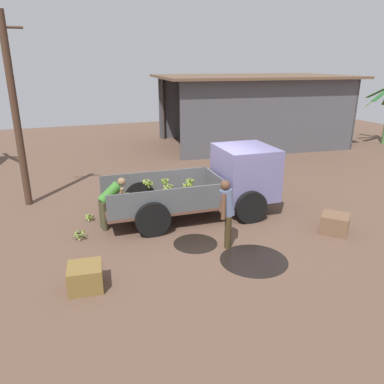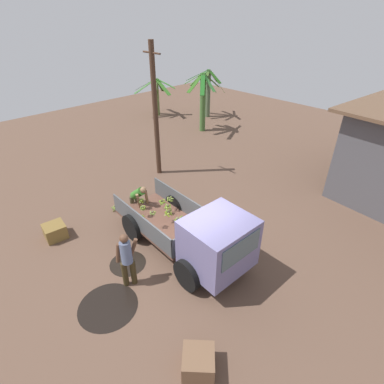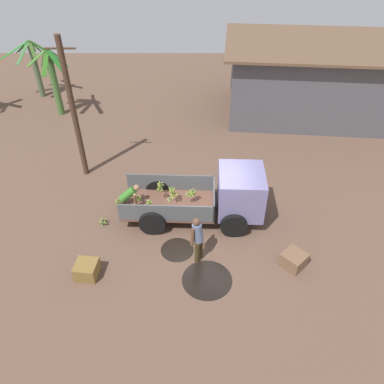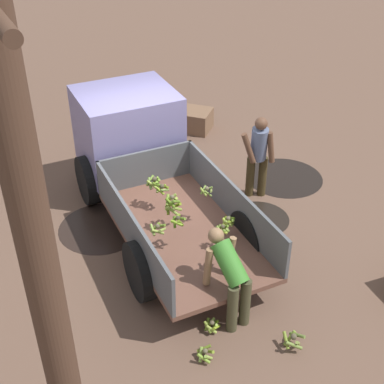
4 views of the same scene
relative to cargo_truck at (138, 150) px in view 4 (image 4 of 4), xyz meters
name	(u,v)px [view 4 (image 4 of 4)]	position (x,y,z in m)	size (l,w,h in m)	color
ground	(155,210)	(-0.49, -0.07, -1.01)	(36.00, 36.00, 0.00)	brown
mud_patch_0	(102,228)	(-0.55, 0.98, -1.01)	(1.49, 1.49, 0.01)	black
mud_patch_1	(259,218)	(-1.59, -1.59, -1.01)	(1.08, 1.08, 0.01)	black
mud_patch_2	(284,177)	(-0.66, -2.81, -1.01)	(1.52, 1.52, 0.01)	black
cargo_truck	(138,150)	(0.00, 0.00, 0.00)	(4.89, 2.17, 1.91)	brown
utility_pole	(62,369)	(-5.49, 2.72, 1.79)	(1.02, 0.21, 5.51)	#452E21
person_foreground_visitor	(258,153)	(-0.94, -1.94, -0.10)	(0.48, 0.64, 1.64)	#3A2F18
person_worker_loading	(230,274)	(-3.34, 0.09, -0.22)	(0.76, 0.56, 1.33)	#403D27
banana_bunch_on_ground_0	(205,353)	(-3.85, 0.74, -0.89)	(0.26, 0.26, 0.20)	brown
banana_bunch_on_ground_1	(212,325)	(-3.47, 0.43, -0.90)	(0.24, 0.24, 0.19)	brown
banana_bunch_on_ground_2	(293,340)	(-4.21, -0.38, -0.87)	(0.31, 0.31, 0.24)	#4C4531
wooden_crate_1	(196,120)	(2.02, -2.23, -0.77)	(0.66, 0.66, 0.48)	brown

